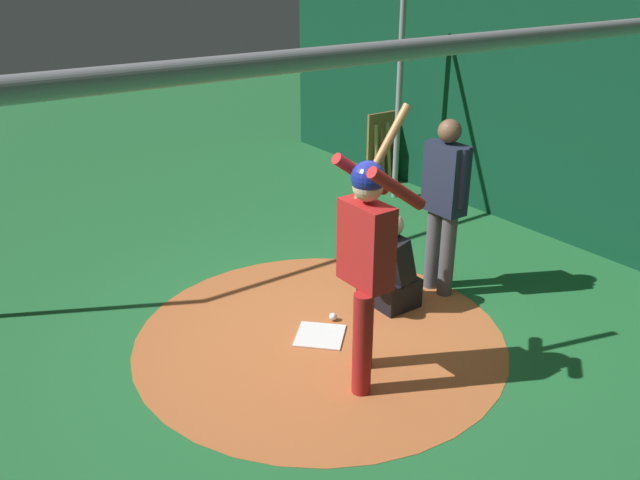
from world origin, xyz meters
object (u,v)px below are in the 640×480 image
(batter, at_px, (367,252))
(umpire, at_px, (444,198))
(home_plate, at_px, (320,335))
(bat_rack, at_px, (390,148))
(catcher, at_px, (391,271))
(baseball_0, at_px, (333,317))

(batter, relative_size, umpire, 1.22)
(home_plate, bearing_deg, bat_rack, -138.43)
(bat_rack, bearing_deg, home_plate, 41.57)
(catcher, distance_m, bat_rack, 3.96)
(bat_rack, relative_size, baseball_0, 14.20)
(batter, distance_m, bat_rack, 5.20)
(catcher, xyz_separation_m, baseball_0, (0.62, -0.09, -0.34))
(baseball_0, bearing_deg, catcher, 171.32)
(bat_rack, bearing_deg, catcher, 49.36)
(home_plate, relative_size, catcher, 0.43)
(batter, xyz_separation_m, baseball_0, (-0.33, -0.86, -1.07))
(home_plate, distance_m, batter, 1.31)
(catcher, distance_m, baseball_0, 0.71)
(bat_rack, bearing_deg, batter, 46.89)
(batter, xyz_separation_m, catcher, (-0.95, -0.76, -0.73))
(batter, distance_m, umpire, 1.74)
(home_plate, height_order, umpire, umpire)
(home_plate, bearing_deg, batter, 84.35)
(catcher, bearing_deg, baseball_0, -8.68)
(catcher, relative_size, umpire, 0.55)
(home_plate, xyz_separation_m, umpire, (-1.50, -0.04, 0.99))
(umpire, xyz_separation_m, baseball_0, (1.24, -0.12, -0.96))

